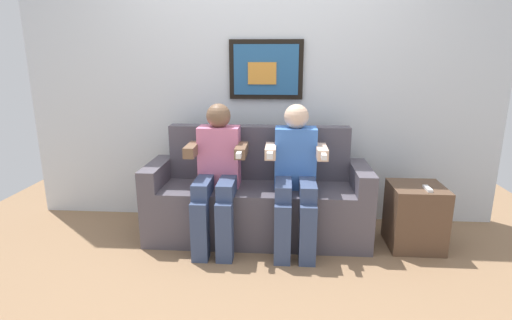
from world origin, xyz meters
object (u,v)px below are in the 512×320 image
couch (258,200)px  person_on_left (217,171)px  person_on_right (295,172)px  spare_remote_on_table (428,189)px  side_table_right (415,216)px

couch → person_on_left: bearing=-151.0°
person_on_right → couch: bearing=151.0°
person_on_left → person_on_right: (0.60, -0.00, 0.00)m
spare_remote_on_table → person_on_left: bearing=178.9°
person_on_left → side_table_right: person_on_left is taller
side_table_right → person_on_right: bearing=-176.3°
person_on_right → side_table_right: person_on_right is taller
side_table_right → spare_remote_on_table: 0.28m
couch → side_table_right: size_ratio=3.57×
person_on_right → person_on_left: bearing=180.0°
side_table_right → spare_remote_on_table: size_ratio=3.85×
couch → side_table_right: bearing=-4.9°
person_on_left → spare_remote_on_table: bearing=-1.1°
couch → side_table_right: couch is taller
person_on_left → spare_remote_on_table: (1.58, -0.03, -0.10)m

